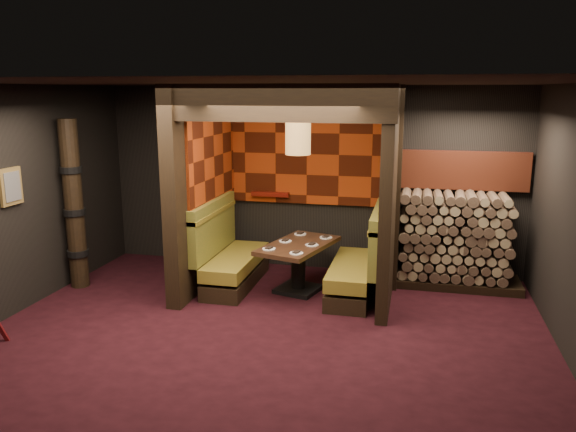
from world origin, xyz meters
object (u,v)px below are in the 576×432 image
Objects in this scene: booth_bench_left at (229,258)px; firewood_stack at (460,240)px; dining_table at (298,260)px; pendant_lamp at (298,137)px; booth_bench_right at (360,267)px; totem_column at (74,206)px.

firewood_stack reaches higher than booth_bench_left.
pendant_lamp reaches higher than dining_table.
booth_bench_right reaches higher than dining_table.
pendant_lamp is 3.31m from totem_column.
booth_bench_left is 2.05m from pendant_lamp.
totem_column reaches higher than dining_table.
booth_bench_left is 1.09× the size of dining_table.
totem_column is at bearing -172.14° from booth_bench_right.
pendant_lamp is (1.04, -0.10, 1.76)m from booth_bench_left.
pendant_lamp reaches higher than booth_bench_right.
firewood_stack is (2.21, 0.80, -1.48)m from pendant_lamp.
booth_bench_right is at bearing 0.00° from booth_bench_left.
booth_bench_right is (1.89, 0.00, 0.00)m from booth_bench_left.
booth_bench_left and booth_bench_right have the same top height.
firewood_stack is at bearing 18.74° from dining_table.
booth_bench_right is 0.86m from dining_table.
totem_column is (-3.13, -0.50, 0.72)m from dining_table.
booth_bench_right is at bearing 6.60° from pendant_lamp.
booth_bench_left is 2.30m from totem_column.
pendant_lamp is at bearing 8.21° from totem_column.
booth_bench_left is 1.75× the size of pendant_lamp.
booth_bench_right is 0.92× the size of firewood_stack.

